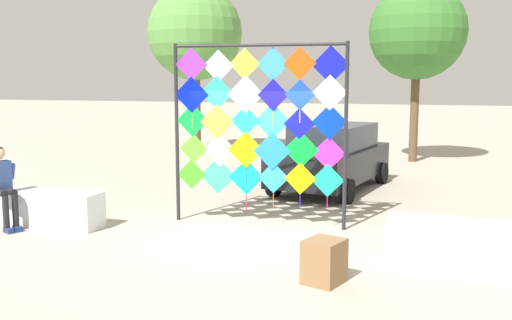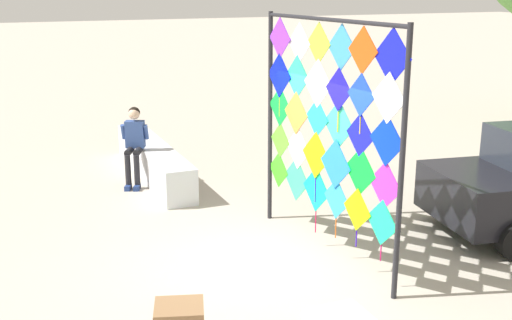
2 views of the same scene
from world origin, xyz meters
The scene contains 8 objects.
ground centered at (0.00, 0.00, 0.00)m, with size 120.00×120.00×0.00m, color #ADA393.
plaza_ledge_left centered at (-4.62, -0.27, 0.33)m, with size 4.11×0.58×0.66m, color silver.
kite_display_rack centered at (0.07, 1.06, 1.98)m, with size 3.28×0.35×3.37m.
seated_vendor centered at (-4.22, -0.72, 0.89)m, with size 0.72×0.62×1.51m.
parked_car centered at (0.68, 5.04, 0.82)m, with size 2.52×4.41×1.62m.
cardboard_box_large centered at (1.89, -1.62, 0.30)m, with size 0.46×0.51×0.59m, color olive.
tree_broadleaf centered at (2.30, 10.96, 4.39)m, with size 3.17×3.17×5.89m.
tree_palm_like centered at (-5.73, 10.96, 4.42)m, with size 3.55×3.55×6.27m.
Camera 1 is at (3.36, -8.83, 2.67)m, focal length 39.80 mm.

